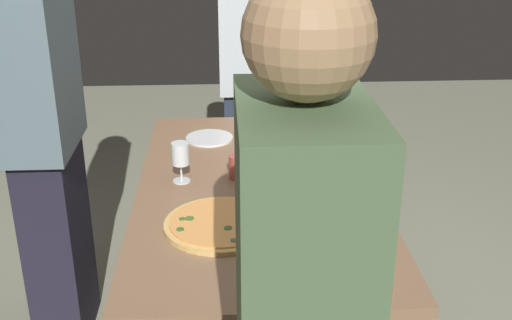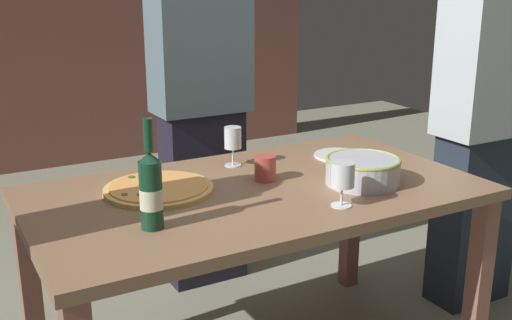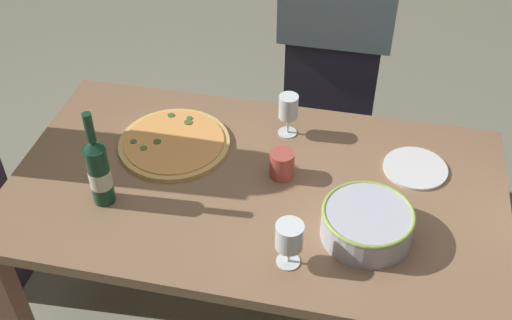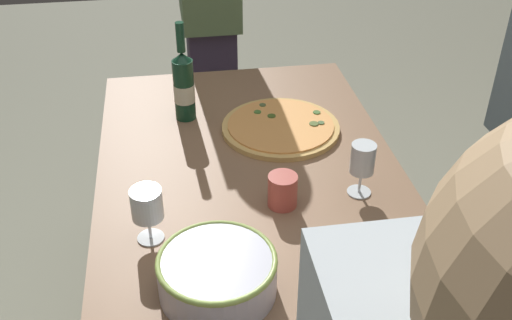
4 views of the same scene
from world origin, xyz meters
TOP-DOWN VIEW (x-y plane):
  - dining_table at (0.00, 0.00)m, footprint 1.60×0.90m
  - pizza at (-0.32, 0.13)m, footprint 0.39×0.39m
  - serving_bowl at (0.36, -0.15)m, footprint 0.27×0.27m
  - wine_bottle at (-0.45, -0.17)m, footprint 0.07×0.07m
  - wine_glass_near_pizza at (0.05, 0.28)m, footprint 0.07×0.07m
  - wine_glass_by_bottle at (0.16, -0.30)m, footprint 0.08×0.08m
  - cup_amber at (0.07, 0.06)m, footprint 0.08×0.08m
  - side_plate at (0.50, 0.18)m, footprint 0.21×0.21m
  - person_host at (1.16, 0.01)m, footprint 0.42×0.24m
  - person_guest_right at (0.15, 0.81)m, footprint 0.45×0.24m

SIDE VIEW (x-z plane):
  - dining_table at x=0.00m, z-range 0.28..1.03m
  - side_plate at x=0.50m, z-range 0.75..0.76m
  - pizza at x=-0.32m, z-range 0.75..0.77m
  - cup_amber at x=0.07m, z-range 0.75..0.84m
  - serving_bowl at x=0.36m, z-range 0.75..0.85m
  - person_host at x=1.16m, z-range 0.01..1.65m
  - wine_glass_by_bottle at x=0.16m, z-range 0.78..0.93m
  - wine_glass_near_pizza at x=0.05m, z-range 0.78..0.94m
  - wine_bottle at x=-0.45m, z-range 0.70..1.04m
  - person_guest_right at x=0.15m, z-range 0.02..1.77m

